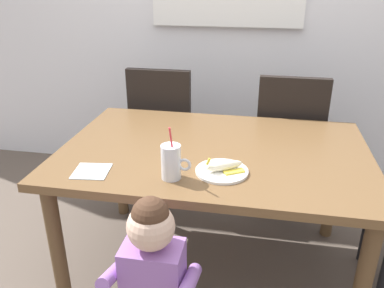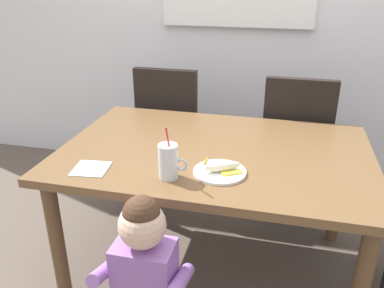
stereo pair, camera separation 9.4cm
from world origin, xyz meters
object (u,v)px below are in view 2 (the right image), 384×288
at_px(dining_table, 215,165).
at_px(dining_chair_right, 295,138).
at_px(milk_cup, 169,163).
at_px(snack_plate, 220,172).
at_px(toddler_standing, 145,270).
at_px(paper_napkin, 91,169).
at_px(peeled_banana, 223,167).
at_px(dining_chair_left, 171,124).

height_order(dining_table, dining_chair_right, dining_chair_right).
xyz_separation_m(milk_cup, snack_plate, (0.20, 0.09, -0.06)).
bearing_deg(toddler_standing, milk_cup, 91.40).
distance_m(milk_cup, paper_napkin, 0.36).
height_order(dining_table, milk_cup, milk_cup).
bearing_deg(toddler_standing, peeled_banana, 64.79).
height_order(toddler_standing, snack_plate, toddler_standing).
bearing_deg(peeled_banana, toddler_standing, -115.21).
bearing_deg(peeled_banana, paper_napkin, -170.06).
distance_m(dining_chair_left, snack_plate, 1.12).
relative_size(dining_chair_left, paper_napkin, 6.40).
height_order(dining_chair_right, milk_cup, milk_cup).
bearing_deg(dining_chair_left, toddler_standing, 102.73).
bearing_deg(dining_chair_right, milk_cup, 62.40).
relative_size(dining_table, toddler_standing, 1.80).
distance_m(dining_chair_left, dining_chair_right, 0.85).
height_order(dining_chair_right, paper_napkin, dining_chair_right).
bearing_deg(milk_cup, peeled_banana, 22.77).
relative_size(milk_cup, paper_napkin, 1.65).
bearing_deg(dining_chair_left, dining_table, 121.40).
bearing_deg(snack_plate, toddler_standing, -114.03).
height_order(milk_cup, peeled_banana, milk_cup).
bearing_deg(snack_plate, dining_chair_left, 117.73).
xyz_separation_m(peeled_banana, paper_napkin, (-0.57, -0.10, -0.03)).
bearing_deg(snack_plate, peeled_banana, 10.45).
height_order(dining_table, toddler_standing, toddler_standing).
height_order(dining_table, peeled_banana, peeled_banana).
xyz_separation_m(dining_chair_left, dining_chair_right, (0.85, -0.04, 0.00)).
distance_m(dining_chair_right, peeled_banana, 1.02).
relative_size(dining_table, paper_napkin, 10.04).
height_order(toddler_standing, paper_napkin, toddler_standing).
bearing_deg(dining_table, dining_chair_right, 60.14).
bearing_deg(peeled_banana, snack_plate, -169.55).
distance_m(dining_table, paper_napkin, 0.61).
relative_size(toddler_standing, snack_plate, 3.64).
bearing_deg(paper_napkin, snack_plate, 9.92).
height_order(dining_chair_left, snack_plate, dining_chair_left).
height_order(dining_chair_left, dining_chair_right, same).
distance_m(dining_chair_right, toddler_standing, 1.48).
xyz_separation_m(toddler_standing, paper_napkin, (-0.37, 0.34, 0.20)).
bearing_deg(dining_chair_left, peeled_banana, 118.32).
bearing_deg(dining_chair_left, dining_chair_right, 177.40).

